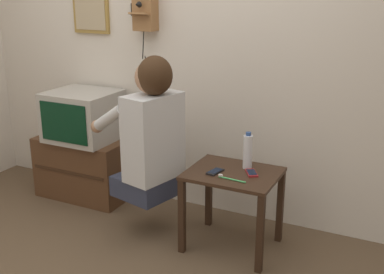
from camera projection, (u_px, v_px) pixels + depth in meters
name	position (u px, v px, depth m)	size (l,w,h in m)	color
wall_back	(199.00, 41.00, 3.44)	(6.80, 0.05, 2.55)	beige
side_table	(233.00, 187.00, 3.07)	(0.57, 0.46, 0.53)	#382316
person	(151.00, 131.00, 3.14)	(0.60, 0.50, 0.96)	#2D3347
tv_stand	(85.00, 167.00, 3.90)	(0.74, 0.42, 0.49)	#51331E
television	(83.00, 116.00, 3.74)	(0.51, 0.46, 0.38)	#ADA89E
wall_phone_antique	(145.00, 7.00, 3.46)	(0.20, 0.18, 0.74)	olive
framed_picture	(91.00, 8.00, 3.73)	(0.33, 0.03, 0.38)	olive
cell_phone_held	(215.00, 172.00, 3.03)	(0.08, 0.13, 0.01)	black
cell_phone_spare	(252.00, 173.00, 3.01)	(0.12, 0.14, 0.01)	maroon
water_bottle	(248.00, 151.00, 3.07)	(0.06, 0.06, 0.24)	silver
toothbrush	(230.00, 179.00, 2.92)	(0.18, 0.03, 0.02)	#4CBF66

